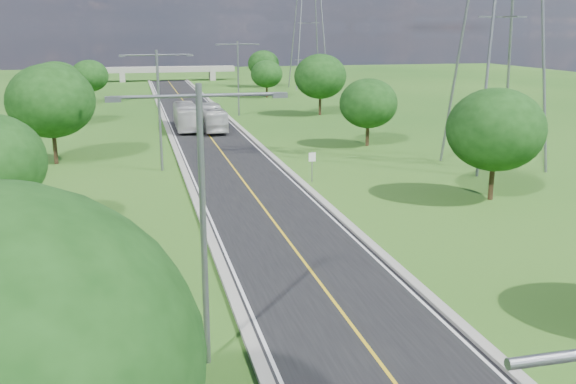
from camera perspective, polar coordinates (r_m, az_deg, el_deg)
ground at (r=70.49m, az=-6.83°, el=4.72°), size 260.00×260.00×0.00m
road at (r=76.37m, az=-7.38°, el=5.47°), size 8.00×150.00×0.06m
curb_left at (r=76.03m, az=-10.58°, el=5.37°), size 0.50×150.00×0.22m
curb_right at (r=76.93m, az=-4.22°, el=5.68°), size 0.50×150.00×0.22m
speed_limit_sign at (r=49.90m, az=2.16°, el=2.68°), size 0.55×0.09×2.40m
overpass at (r=149.54m, az=-10.65°, el=10.60°), size 30.00×3.00×3.20m
streetlight_near_left at (r=21.92m, az=-7.61°, el=-1.06°), size 5.90×0.25×10.00m
streetlight_mid_left at (r=54.38m, az=-11.42°, el=8.01°), size 5.90×0.25×10.00m
streetlight_far_right at (r=88.36m, az=-4.46°, el=10.61°), size 5.90×0.25×10.00m
power_tower_far at (r=128.65m, az=1.85°, el=15.42°), size 9.00×6.40×28.00m
tree_lc at (r=59.75m, az=-20.33°, el=7.60°), size 7.56×7.56×8.79m
tree_ld at (r=83.78m, az=-19.89°, el=8.92°), size 6.72×6.72×7.82m
tree_le at (r=107.48m, az=-17.23°, el=9.83°), size 5.88×5.88×6.84m
tree_rb at (r=46.37m, az=17.98°, el=5.29°), size 6.72×6.72×7.82m
tree_rc at (r=65.68m, az=7.16°, el=7.83°), size 5.88×5.88×6.84m
tree_rd at (r=88.89m, az=2.89°, el=10.22°), size 7.14×7.14×8.30m
tree_re at (r=111.62m, az=-1.91°, el=10.44°), size 5.46×5.46×6.35m
tree_rf at (r=131.84m, az=-2.20°, el=11.32°), size 6.30×6.30×7.33m
bus_outbound at (r=76.05m, az=-6.79°, el=6.57°), size 2.44×10.36×2.88m
bus_inbound at (r=77.22m, az=-9.03°, el=6.64°), size 2.63×10.62×2.95m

